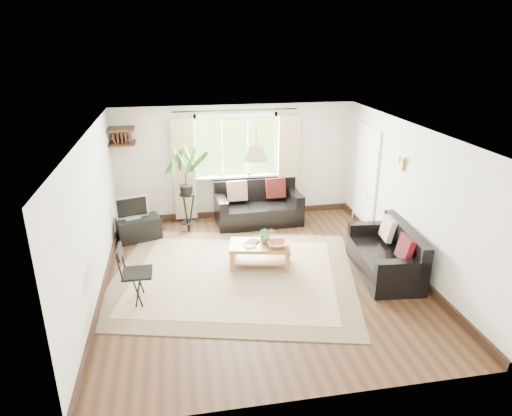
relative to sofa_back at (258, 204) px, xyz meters
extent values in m
plane|color=black|center=(-0.38, -2.25, -0.41)|extent=(5.50, 5.50, 0.00)
plane|color=white|center=(-0.38, -2.25, 1.99)|extent=(5.50, 5.50, 0.00)
cube|color=silver|center=(-0.38, 0.50, 0.79)|extent=(5.00, 0.02, 2.40)
cube|color=silver|center=(-0.38, -5.00, 0.79)|extent=(5.00, 0.02, 2.40)
cube|color=silver|center=(-2.88, -2.25, 0.79)|extent=(0.02, 5.50, 2.40)
cube|color=silver|center=(2.12, -2.25, 0.79)|extent=(0.02, 5.50, 2.40)
cube|color=beige|center=(-0.81, -2.16, -0.40)|extent=(4.59, 4.18, 0.02)
cube|color=silver|center=(2.09, -0.55, 0.59)|extent=(0.06, 0.96, 2.06)
imported|color=#3B722D|center=(-0.22, -1.88, 0.15)|extent=(0.28, 0.24, 0.30)
imported|color=#9E5E36|center=(-0.05, -2.06, 0.05)|extent=(0.39, 0.39, 0.09)
imported|color=white|center=(-0.60, -1.95, 0.01)|extent=(0.21, 0.26, 0.02)
imported|color=brown|center=(-0.50, -1.76, 0.02)|extent=(0.30, 0.30, 0.02)
cube|color=black|center=(-2.42, -0.40, -0.20)|extent=(0.90, 0.66, 0.43)
imported|color=#2D6023|center=(-0.13, 0.38, 0.65)|extent=(0.14, 0.10, 0.27)
camera|label=1|loc=(-1.62, -8.74, 3.31)|focal=32.00mm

